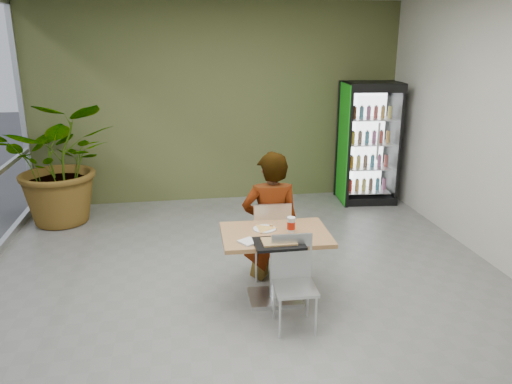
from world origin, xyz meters
TOP-DOWN VIEW (x-y plane):
  - ground at (0.00, 0.00)m, footprint 7.00×7.00m
  - room_envelope at (0.00, 0.00)m, footprint 6.00×7.00m
  - dining_table at (0.24, -0.04)m, footprint 1.10×0.78m
  - chair_far at (0.29, 0.44)m, footprint 0.43×0.43m
  - chair_near at (0.32, -0.50)m, footprint 0.40×0.40m
  - seated_woman at (0.30, 0.49)m, footprint 0.67×0.46m
  - pizza_plate at (0.15, 0.07)m, footprint 0.33×0.29m
  - soda_cup at (0.40, -0.03)m, footprint 0.09×0.09m
  - napkin_stack at (-0.06, -0.25)m, footprint 0.22×0.22m
  - cafeteria_tray at (0.21, -0.35)m, footprint 0.47×0.34m
  - beverage_fridge at (2.41, 3.00)m, footprint 0.96×0.77m
  - potted_plant at (-2.34, 2.74)m, footprint 1.65×1.44m

SIDE VIEW (x-z plane):
  - ground at x=0.00m, z-range 0.00..0.00m
  - chair_near at x=0.32m, z-range 0.07..0.95m
  - dining_table at x=0.24m, z-range 0.16..0.91m
  - chair_far at x=0.29m, z-range 0.08..1.00m
  - seated_woman at x=0.30m, z-range -0.30..1.47m
  - napkin_stack at x=-0.06m, z-range 0.75..0.77m
  - cafeteria_tray at x=0.21m, z-range 0.75..0.78m
  - pizza_plate at x=0.15m, z-range 0.75..0.78m
  - soda_cup at x=0.40m, z-range 0.75..0.90m
  - potted_plant at x=-2.34m, z-range 0.00..1.80m
  - beverage_fridge at x=2.41m, z-range 0.00..1.96m
  - room_envelope at x=0.00m, z-range 0.00..3.20m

